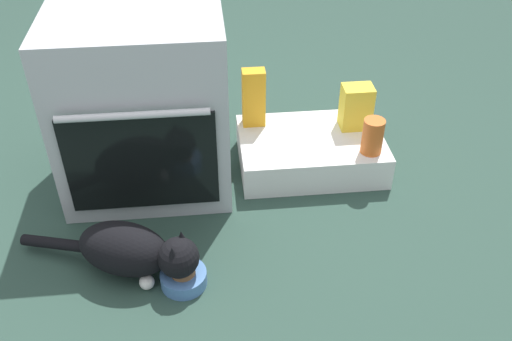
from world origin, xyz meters
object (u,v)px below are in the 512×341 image
Objects in this scene: food_bowl at (184,277)px; cat at (133,250)px; oven at (143,101)px; pantry_cabinet at (310,151)px; snack_bag at (356,107)px; juice_carton at (254,98)px; sauce_jar at (373,136)px.

cat is (-0.15, 0.06, 0.07)m from food_bowl.
pantry_cabinet is (0.63, 0.00, -0.27)m from oven.
juice_carton is (-0.40, 0.06, 0.03)m from snack_bag.
oven reaches higher than pantry_cabinet.
food_bowl is 0.25× the size of cat.
snack_bag is at bearing 96.34° from sauce_jar.
oven is 1.19× the size of pantry_cabinet.
cat is at bearing -155.08° from sauce_jar.
juice_carton is (0.30, 0.71, 0.22)m from food_bowl.
juice_carton reaches higher than food_bowl.
snack_bag reaches higher than sauce_jar.
juice_carton is at bearing 77.04° from cat.
food_bowl is 1.06× the size of sauce_jar.
juice_carton is (-0.22, 0.12, 0.19)m from pantry_cabinet.
juice_carton is at bearing 171.20° from snack_bag.
pantry_cabinet is 0.28m from sauce_jar.
sauce_jar reaches higher than pantry_cabinet.
oven is at bearing -175.45° from snack_bag.
food_bowl is 0.87m from sauce_jar.
juice_carton reaches higher than cat.
sauce_jar is (0.87, 0.41, 0.10)m from cat.
food_bowl is (-0.51, -0.59, -0.04)m from pantry_cabinet.
food_bowl is (0.12, -0.58, -0.31)m from oven.
snack_bag is at bearing -8.80° from juice_carton.
oven is 0.67m from food_bowl.
cat is at bearing 158.29° from food_bowl.
pantry_cabinet is 0.85m from cat.
cat is (-0.67, -0.53, 0.04)m from pantry_cabinet.
sauce_jar is at bearing -29.95° from juice_carton.
cat is at bearing -141.75° from pantry_cabinet.
sauce_jar is at bearing -83.66° from snack_bag.
pantry_cabinet is 0.31m from juice_carton.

